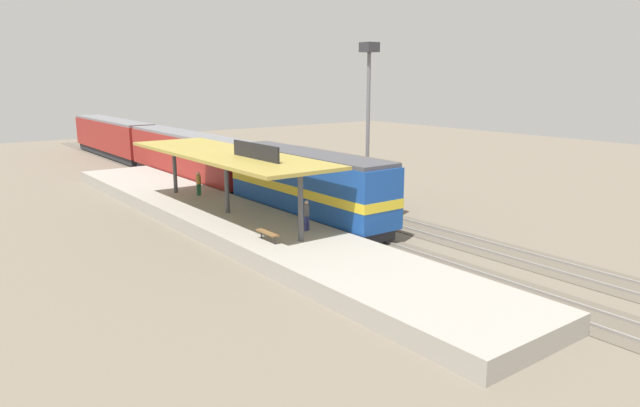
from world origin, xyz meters
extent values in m
plane|color=#706656|center=(2.00, 0.00, 0.00)|extent=(120.00, 120.00, 0.00)
cube|color=#5F5649|center=(0.00, 0.00, 0.02)|extent=(3.20, 110.00, 0.04)
cube|color=gray|center=(-0.72, 0.00, 0.08)|extent=(0.10, 110.00, 0.16)
cube|color=gray|center=(0.72, 0.00, 0.08)|extent=(0.10, 110.00, 0.16)
cube|color=#5F5649|center=(4.60, 0.00, 0.02)|extent=(3.20, 110.00, 0.04)
cube|color=gray|center=(3.88, 0.00, 0.08)|extent=(0.10, 110.00, 0.16)
cube|color=gray|center=(5.32, 0.00, 0.08)|extent=(0.10, 110.00, 0.16)
cube|color=#9E998E|center=(-4.60, 0.00, 0.45)|extent=(6.00, 44.00, 0.90)
cylinder|color=#47474C|center=(-4.60, -8.00, 2.70)|extent=(0.28, 0.28, 3.60)
cylinder|color=#47474C|center=(-4.60, 0.00, 2.70)|extent=(0.28, 0.28, 3.60)
cylinder|color=#47474C|center=(-4.60, 8.00, 2.70)|extent=(0.28, 0.28, 3.60)
cube|color=#A38E3D|center=(-4.60, 0.00, 4.60)|extent=(5.20, 18.00, 0.20)
cube|color=black|center=(-4.60, -3.60, 5.15)|extent=(0.12, 4.80, 0.90)
cylinder|color=#333338|center=(-6.00, -7.67, 1.11)|extent=(0.07, 0.07, 0.42)
cylinder|color=#333338|center=(-6.00, -6.37, 1.11)|extent=(0.07, 0.07, 0.42)
cube|color=brown|center=(-6.00, -7.02, 1.36)|extent=(0.44, 1.70, 0.08)
cube|color=#28282D|center=(0.00, -2.20, 0.51)|extent=(2.60, 13.60, 0.70)
cube|color=#19479E|center=(0.00, -2.20, 2.61)|extent=(2.90, 14.40, 3.50)
cube|color=#47474C|center=(0.00, -2.20, 4.48)|extent=(2.78, 14.11, 0.24)
cube|color=yellow|center=(0.00, -2.20, 2.35)|extent=(2.93, 14.43, 0.56)
cube|color=#28282D|center=(0.00, 15.80, 0.51)|extent=(2.60, 19.20, 0.70)
cube|color=maroon|center=(0.00, 15.80, 2.51)|extent=(2.90, 20.00, 3.30)
cube|color=slate|center=(0.00, 15.80, 4.28)|extent=(2.78, 19.60, 0.24)
cube|color=#28282D|center=(0.00, 36.60, 0.51)|extent=(2.60, 19.20, 0.70)
cube|color=maroon|center=(0.00, 36.60, 2.51)|extent=(2.90, 20.00, 3.30)
cube|color=slate|center=(0.00, 36.60, 4.28)|extent=(2.78, 19.60, 0.24)
cube|color=#28282D|center=(4.60, 1.28, 0.51)|extent=(2.50, 11.20, 0.70)
cube|color=#6B6056|center=(4.60, 1.28, 2.16)|extent=(2.80, 12.00, 2.60)
cube|color=#554D45|center=(4.60, 1.28, 3.58)|extent=(2.69, 11.76, 0.24)
cylinder|color=slate|center=(7.80, 0.79, 5.50)|extent=(0.28, 0.28, 11.00)
cube|color=#333338|center=(7.80, 0.79, 11.35)|extent=(1.10, 1.10, 0.70)
cylinder|color=#23603D|center=(-3.80, 5.96, 1.32)|extent=(0.16, 0.16, 0.84)
cylinder|color=#23603D|center=(-3.62, 5.96, 1.32)|extent=(0.16, 0.16, 0.84)
cylinder|color=olive|center=(-3.71, 5.96, 2.06)|extent=(0.34, 0.34, 0.64)
sphere|color=tan|center=(-3.71, 5.96, 2.50)|extent=(0.23, 0.23, 0.23)
cylinder|color=navy|center=(-3.26, -6.53, 1.32)|extent=(0.16, 0.16, 0.84)
cylinder|color=navy|center=(-3.08, -6.53, 1.32)|extent=(0.16, 0.16, 0.84)
cylinder|color=#4C4C51|center=(-3.17, -6.53, 2.06)|extent=(0.34, 0.34, 0.64)
sphere|color=tan|center=(-3.17, -6.53, 2.50)|extent=(0.23, 0.23, 0.23)
camera|label=1|loc=(-21.17, -31.59, 9.29)|focal=32.26mm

